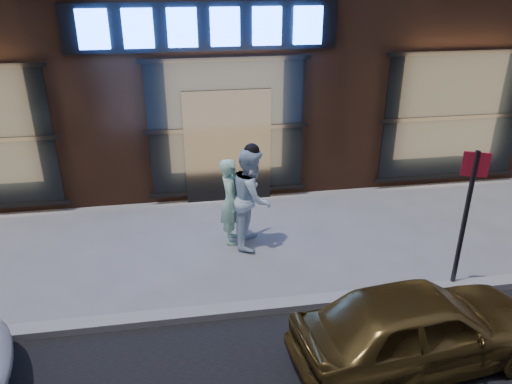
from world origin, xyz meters
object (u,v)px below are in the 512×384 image
Objects in this scene: man_bowtie at (231,201)px; gold_sedan at (420,326)px; man_cap at (252,197)px; sign_post at (467,209)px.

gold_sedan is at bearing -142.93° from man_bowtie.
man_bowtie is at bearing 22.88° from gold_sedan.
gold_sedan is (1.61, -3.32, -0.36)m from man_cap.
man_cap is 0.80× the size of sign_post.
sign_post reaches higher than man_cap.
gold_sedan is at bearing -139.70° from man_cap.
man_bowtie is at bearing 86.69° from man_cap.
gold_sedan is 2.11m from sign_post.
gold_sedan is at bearing -109.34° from sign_post.
man_cap is (0.36, -0.12, 0.11)m from man_bowtie.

